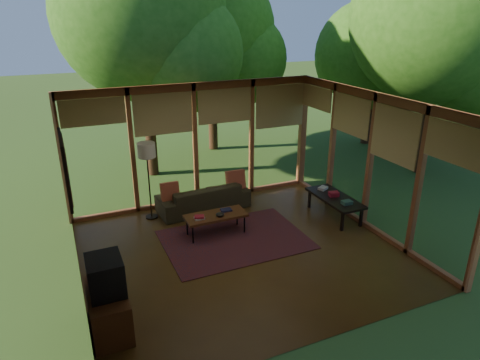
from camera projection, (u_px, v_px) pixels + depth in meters
name	position (u px, v px, depth m)	size (l,w,h in m)	color
floor	(241.00, 252.00, 7.79)	(5.50, 5.50, 0.00)	#563816
ceiling	(241.00, 105.00, 6.81)	(5.50, 5.50, 0.00)	white
wall_left	(70.00, 211.00, 6.27)	(0.04, 5.00, 2.70)	beige
wall_front	(325.00, 253.00, 5.17)	(5.50, 0.04, 2.70)	beige
window_wall_back	(195.00, 145.00, 9.43)	(5.50, 0.12, 2.70)	#97522E
window_wall_right	(370.00, 162.00, 8.33)	(0.12, 5.00, 2.70)	#97522E
exterior_lawn	(340.00, 119.00, 17.62)	(40.00, 40.00, 0.00)	#31511E
tree_nw	(141.00, 14.00, 10.16)	(4.14, 4.14, 6.11)	#3D2516
tree_ne	(210.00, 31.00, 12.53)	(3.82, 3.82, 5.48)	#3D2516
tree_se	(438.00, 16.00, 10.25)	(4.24, 4.24, 6.12)	#3D2516
tree_far	(369.00, 55.00, 13.24)	(3.35, 3.35, 4.52)	#3D2516
rug	(235.00, 239.00, 8.20)	(2.67, 1.89, 0.01)	maroon
sofa	(203.00, 197.00, 9.38)	(1.99, 0.78, 0.58)	#342E1A
pillow_left	(170.00, 192.00, 8.96)	(0.38, 0.13, 0.38)	maroon
pillow_right	(236.00, 180.00, 9.51)	(0.42, 0.14, 0.42)	maroon
ct_book_lower	(199.00, 218.00, 8.09)	(0.19, 0.14, 0.03)	beige
ct_book_upper	(199.00, 217.00, 8.07)	(0.18, 0.14, 0.03)	maroon
ct_book_side	(226.00, 210.00, 8.42)	(0.21, 0.16, 0.03)	#161732
ct_bowl	(220.00, 214.00, 8.19)	(0.16, 0.16, 0.07)	black
media_cabinet	(109.00, 310.00, 5.80)	(0.50, 1.00, 0.60)	#5C3019
television	(105.00, 275.00, 5.60)	(0.45, 0.55, 0.50)	black
console_book_a	(347.00, 202.00, 8.63)	(0.20, 0.15, 0.07)	#315646
console_book_b	(334.00, 194.00, 9.01)	(0.20, 0.15, 0.09)	maroon
console_book_c	(323.00, 188.00, 9.36)	(0.21, 0.15, 0.06)	beige
floor_lamp	(147.00, 155.00, 8.59)	(0.36, 0.36, 1.65)	black
coffee_table	(216.00, 216.00, 8.28)	(1.20, 0.50, 0.43)	#5C3019
side_console	(335.00, 199.00, 9.00)	(0.60, 1.40, 0.46)	black
wall_painting	(65.00, 168.00, 7.40)	(0.06, 1.35, 1.15)	black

